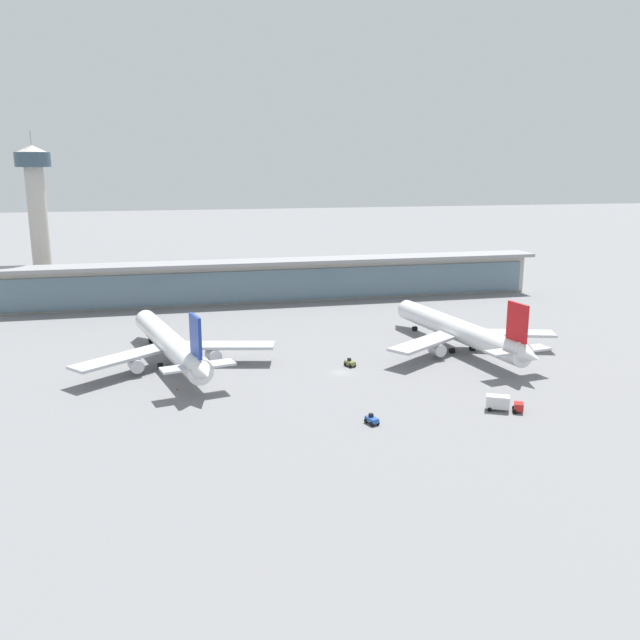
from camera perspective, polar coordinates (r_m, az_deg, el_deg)
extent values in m
plane|color=slate|center=(161.10, 1.76, -4.49)|extent=(1200.00, 1200.00, 0.00)
cylinder|color=white|center=(170.71, -12.68, -1.88)|extent=(18.12, 54.88, 5.80)
cone|color=white|center=(199.06, -14.73, 0.14)|extent=(6.72, 6.37, 5.68)
cone|color=white|center=(143.05, -9.87, -4.43)|extent=(6.53, 7.40, 5.22)
cube|color=black|center=(195.66, -14.55, 0.24)|extent=(4.78, 3.32, 0.70)
cube|color=#B7BABF|center=(163.87, -16.49, -3.10)|extent=(23.44, 20.74, 0.70)
cube|color=#B7BABF|center=(169.47, -8.15, -2.15)|extent=(25.80, 11.82, 0.70)
cylinder|color=silver|center=(164.35, -15.38, -3.71)|extent=(4.07, 4.82, 3.20)
cylinder|color=silver|center=(168.61, -9.04, -2.96)|extent=(4.07, 4.82, 3.20)
cube|color=#193899|center=(145.85, -10.53, -1.33)|extent=(2.27, 6.98, 9.00)
cube|color=#B7BABF|center=(146.67, -10.32, -3.89)|extent=(16.58, 7.91, 0.50)
cylinder|color=black|center=(168.51, -13.42, -3.81)|extent=(1.49, 1.64, 1.40)
cylinder|color=black|center=(169.92, -11.31, -3.56)|extent=(1.49, 1.64, 1.40)
cylinder|color=black|center=(192.72, -14.17, -1.72)|extent=(1.49, 1.64, 1.40)
cylinder|color=white|center=(183.27, 11.54, -0.79)|extent=(14.41, 55.23, 5.80)
cone|color=white|center=(208.04, 7.02, 1.03)|extent=(6.44, 6.05, 5.68)
cone|color=white|center=(160.29, 17.37, -2.93)|extent=(6.16, 7.12, 5.22)
cube|color=black|center=(205.00, 7.48, 1.13)|extent=(4.67, 3.06, 0.70)
cube|color=#B7BABF|center=(172.85, 8.99, -1.87)|extent=(24.14, 19.61, 0.70)
cube|color=#B7BABF|center=(186.71, 15.59, -1.08)|extent=(25.78, 13.40, 0.70)
cylinder|color=silver|center=(174.42, 9.91, -2.45)|extent=(3.82, 4.65, 3.20)
cylinder|color=silver|center=(184.96, 14.92, -1.81)|extent=(3.82, 4.65, 3.20)
cube|color=red|center=(162.39, 16.42, -0.17)|extent=(1.80, 7.02, 9.00)
cube|color=#B7BABF|center=(163.20, 16.49, -2.48)|extent=(16.49, 6.87, 0.50)
cylinder|color=black|center=(180.34, 11.15, -2.58)|extent=(1.41, 1.57, 1.40)
cylinder|color=black|center=(183.84, 12.82, -2.36)|extent=(1.41, 1.57, 1.40)
cylinder|color=black|center=(202.50, 8.06, -0.73)|extent=(1.41, 1.57, 1.40)
cube|color=olive|center=(165.80, 2.57, -3.66)|extent=(2.51, 3.17, 0.90)
cube|color=black|center=(165.79, 2.50, -3.37)|extent=(0.92, 0.92, 0.70)
cylinder|color=black|center=(165.65, 2.97, -3.84)|extent=(0.62, 0.94, 0.90)
cylinder|color=black|center=(164.78, 2.59, -3.93)|extent=(0.62, 0.94, 0.90)
cylinder|color=black|center=(167.09, 2.54, -3.69)|extent=(0.62, 0.94, 0.90)
cylinder|color=black|center=(166.22, 2.16, -3.77)|extent=(0.62, 0.94, 0.90)
cube|color=#B21E1E|center=(141.58, 16.53, -7.06)|extent=(2.66, 2.87, 1.50)
cube|color=black|center=(141.52, 16.86, -6.97)|extent=(1.06, 1.89, 0.70)
cube|color=silver|center=(141.21, 14.88, -6.73)|extent=(5.14, 4.16, 2.50)
cylinder|color=black|center=(142.79, 16.18, -7.19)|extent=(0.93, 0.66, 0.90)
cylinder|color=black|center=(140.80, 16.20, -7.48)|extent=(0.93, 0.66, 0.90)
cylinder|color=black|center=(142.65, 14.24, -7.08)|extent=(0.93, 0.66, 0.90)
cylinder|color=black|center=(140.66, 14.23, -7.38)|extent=(0.93, 0.66, 0.90)
cube|color=#234C9E|center=(130.43, 4.43, -8.44)|extent=(2.28, 3.12, 0.90)
cube|color=black|center=(130.37, 4.36, -8.07)|extent=(0.88, 0.88, 0.70)
cylinder|color=black|center=(130.25, 4.94, -8.69)|extent=(0.54, 0.94, 0.90)
cylinder|color=black|center=(129.47, 4.42, -8.82)|extent=(0.54, 0.94, 0.90)
cylinder|color=black|center=(131.72, 4.43, -8.42)|extent=(0.54, 0.94, 0.90)
cylinder|color=black|center=(130.96, 3.92, -8.55)|extent=(0.54, 0.94, 0.90)
cube|color=#B2ADA3|center=(244.83, -3.59, 3.29)|extent=(192.63, 8.00, 14.00)
cube|color=slate|center=(240.77, -3.42, 2.95)|extent=(188.78, 0.50, 11.20)
cube|color=gray|center=(241.69, -3.54, 4.98)|extent=(196.49, 12.80, 1.20)
cylinder|color=#B2ADA3|center=(260.16, -22.71, 6.63)|extent=(6.40, 6.40, 47.69)
cylinder|color=#384C5B|center=(258.97, -23.23, 12.42)|extent=(12.00, 12.00, 5.00)
cone|color=#B2ADA3|center=(259.02, -23.31, 13.23)|extent=(10.20, 10.20, 2.40)
cylinder|color=#99999E|center=(259.12, -23.39, 14.05)|extent=(0.36, 0.36, 5.00)
cone|color=orange|center=(152.54, -12.03, -5.67)|extent=(0.44, 0.44, 0.70)
cube|color=black|center=(152.65, -12.02, -5.79)|extent=(0.62, 0.62, 0.04)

